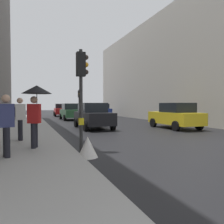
{
  "coord_description": "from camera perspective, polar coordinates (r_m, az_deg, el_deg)",
  "views": [
    {
      "loc": [
        -6.82,
        -7.92,
        1.65
      ],
      "look_at": [
        -1.44,
        6.24,
        1.14
      ],
      "focal_mm": 35.8,
      "sensor_mm": 36.0,
      "label": 1
    }
  ],
  "objects": [
    {
      "name": "car_blue_van",
      "position": [
        30.33,
        -2.88,
        0.46
      ],
      "size": [
        2.05,
        4.21,
        1.76
      ],
      "color": "navy",
      "rests_on": "ground"
    },
    {
      "name": "sidewalk_kerb",
      "position": [
        14.01,
        -21.59,
        -4.64
      ],
      "size": [
        3.38,
        40.0,
        0.16
      ],
      "primitive_type": "cube",
      "color": "#A8A5A0",
      "rests_on": "ground"
    },
    {
      "name": "traffic_light_near_left",
      "position": [
        8.03,
        -7.79,
        7.8
      ],
      "size": [
        0.43,
        0.25,
        3.58
      ],
      "color": "#2D2D2D",
      "rests_on": "ground"
    },
    {
      "name": "pedestrian_with_black_backpack",
      "position": [
        10.01,
        -22.68,
        -1.01
      ],
      "size": [
        0.64,
        0.39,
        1.77
      ],
      "color": "black",
      "rests_on": "sidewalk_kerb"
    },
    {
      "name": "car_green_estate",
      "position": [
        24.54,
        -10.44,
        0.08
      ],
      "size": [
        2.07,
        4.22,
        1.76
      ],
      "color": "#2D6038",
      "rests_on": "ground"
    },
    {
      "name": "car_red_sedan",
      "position": [
        32.67,
        -12.85,
        0.51
      ],
      "size": [
        2.2,
        4.29,
        1.76
      ],
      "color": "red",
      "rests_on": "ground"
    },
    {
      "name": "building_facade_right",
      "position": [
        27.01,
        22.09,
        9.73
      ],
      "size": [
        12.0,
        33.34,
        10.77
      ],
      "primitive_type": "cube",
      "color": "#B2ADA3",
      "rests_on": "ground"
    },
    {
      "name": "car_white_compact",
      "position": [
        38.56,
        -7.19,
        0.75
      ],
      "size": [
        2.15,
        4.27,
        1.76
      ],
      "color": "silver",
      "rests_on": "ground"
    },
    {
      "name": "pedestrian_with_grey_backpack",
      "position": [
        6.95,
        -25.77,
        -2.27
      ],
      "size": [
        0.65,
        0.4,
        1.77
      ],
      "color": "black",
      "rests_on": "sidewalk_kerb"
    },
    {
      "name": "warning_sign_triangle",
      "position": [
        7.07,
        -6.24,
        -8.88
      ],
      "size": [
        0.64,
        0.64,
        0.65
      ],
      "primitive_type": "cone",
      "color": "silver",
      "rests_on": "ground"
    },
    {
      "name": "car_yellow_taxi",
      "position": [
        15.91,
        15.89,
        -0.93
      ],
      "size": [
        2.05,
        4.21,
        1.76
      ],
      "color": "yellow",
      "rests_on": "ground"
    },
    {
      "name": "car_dark_suv",
      "position": [
        15.41,
        -4.84,
        -0.96
      ],
      "size": [
        2.06,
        4.22,
        1.76
      ],
      "color": "black",
      "rests_on": "ground"
    },
    {
      "name": "pedestrian_with_umbrella",
      "position": [
        8.04,
        -18.85,
        3.19
      ],
      "size": [
        1.0,
        1.0,
        2.14
      ],
      "color": "black",
      "rests_on": "sidewalk_kerb"
    },
    {
      "name": "traffic_light_far_median",
      "position": [
        28.32,
        -8.41,
        3.45
      ],
      "size": [
        0.25,
        0.43,
        3.5
      ],
      "color": "#2D2D2D",
      "rests_on": "ground"
    },
    {
      "name": "ground_plane",
      "position": [
        10.59,
        19.84,
        -7.15
      ],
      "size": [
        120.0,
        120.0,
        0.0
      ],
      "primitive_type": "plane",
      "color": "black"
    }
  ]
}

